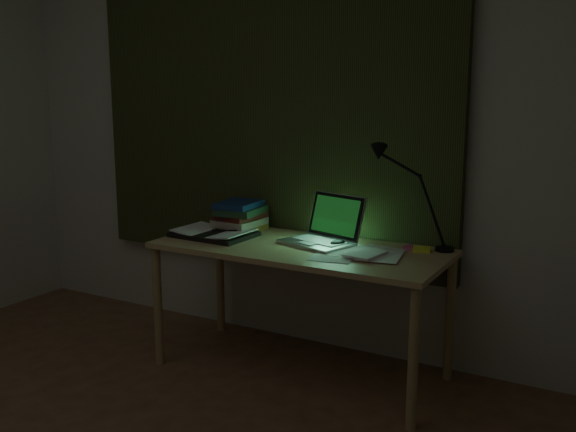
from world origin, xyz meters
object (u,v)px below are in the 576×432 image
open_textbook (214,233)px  loose_papers (358,253)px  book_stack (241,215)px  desk_lamp (447,201)px  desk (300,310)px  laptop (317,221)px

open_textbook → loose_papers: bearing=3.1°
book_stack → desk_lamp: bearing=4.8°
desk → book_stack: 0.63m
laptop → loose_papers: 0.29m
laptop → desk_lamp: 0.63m
desk → loose_papers: (0.31, -0.01, 0.33)m
desk → open_textbook: open_textbook is taller
loose_papers → laptop: bearing=161.7°
desk → loose_papers: size_ratio=4.36×
desk → desk_lamp: 0.89m
open_textbook → desk_lamp: size_ratio=0.83×
desk → laptop: size_ratio=3.78×
desk → open_textbook: (-0.49, -0.03, 0.34)m
laptop → open_textbook: (-0.55, -0.10, -0.10)m
desk → book_stack: bearing=160.6°
desk → book_stack: (-0.45, 0.16, 0.41)m
loose_papers → desk_lamp: desk_lamp is taller
loose_papers → desk_lamp: bearing=38.6°
book_stack → laptop: bearing=-10.0°
desk_lamp → book_stack: bearing=-163.3°
laptop → book_stack: bearing=-173.4°
desk_lamp → laptop: bearing=-151.2°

